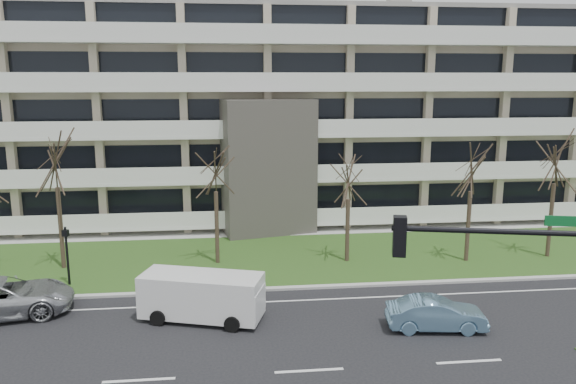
{
  "coord_description": "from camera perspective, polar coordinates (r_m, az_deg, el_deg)",
  "views": [
    {
      "loc": [
        -2.79,
        -18.31,
        10.32
      ],
      "look_at": [
        0.34,
        10.0,
        4.55
      ],
      "focal_mm": 35.0,
      "sensor_mm": 36.0,
      "label": 1
    }
  ],
  "objects": [
    {
      "name": "ground",
      "position": [
        21.2,
        2.17,
        -17.69
      ],
      "size": [
        160.0,
        160.0,
        0.0
      ],
      "primitive_type": "plane",
      "color": "black",
      "rests_on": "ground"
    },
    {
      "name": "grass_verge",
      "position": [
        33.07,
        -1.16,
        -6.68
      ],
      "size": [
        90.0,
        10.0,
        0.06
      ],
      "primitive_type": "cube",
      "color": "#2B551C",
      "rests_on": "ground"
    },
    {
      "name": "curb",
      "position": [
        28.37,
        -0.24,
        -9.75
      ],
      "size": [
        90.0,
        0.35,
        0.12
      ],
      "primitive_type": "cube",
      "color": "#B2B2AD",
      "rests_on": "ground"
    },
    {
      "name": "sidewalk",
      "position": [
        38.32,
        -1.9,
        -4.12
      ],
      "size": [
        90.0,
        2.0,
        0.08
      ],
      "primitive_type": "cube",
      "color": "#B2B2AD",
      "rests_on": "ground"
    },
    {
      "name": "lane_edge_line",
      "position": [
        27.01,
        0.11,
        -11.0
      ],
      "size": [
        90.0,
        0.12,
        0.01
      ],
      "primitive_type": "cube",
      "color": "white",
      "rests_on": "ground"
    },
    {
      "name": "apartment_building",
      "position": [
        43.8,
        -2.67,
        7.9
      ],
      "size": [
        60.5,
        15.1,
        18.75
      ],
      "color": "tan",
      "rests_on": "ground"
    },
    {
      "name": "silver_pickup",
      "position": [
        28.16,
        -27.11,
        -9.53
      ],
      "size": [
        6.47,
        3.91,
        1.68
      ],
      "primitive_type": "imported",
      "rotation": [
        0.0,
        0.0,
        1.77
      ],
      "color": "#B1B4B9",
      "rests_on": "ground"
    },
    {
      "name": "blue_sedan",
      "position": [
        24.74,
        14.8,
        -11.89
      ],
      "size": [
        4.23,
        1.93,
        1.35
      ],
      "primitive_type": "imported",
      "rotation": [
        0.0,
        0.0,
        1.44
      ],
      "color": "#6E9CBF",
      "rests_on": "ground"
    },
    {
      "name": "white_van",
      "position": [
        24.94,
        -8.61,
        -10.1
      ],
      "size": [
        5.56,
        3.39,
        2.03
      ],
      "rotation": [
        0.0,
        0.0,
        -0.3
      ],
      "color": "white",
      "rests_on": "ground"
    },
    {
      "name": "traffic_signal",
      "position": [
        16.63,
        23.56,
        -10.29
      ],
      "size": [
        5.78,
        1.68,
        6.84
      ],
      "rotation": [
        0.0,
        0.0,
        -0.23
      ],
      "color": "black",
      "rests_on": "ground"
    },
    {
      "name": "pedestrian_signal",
      "position": [
        30.37,
        -21.56,
        -5.36
      ],
      "size": [
        0.34,
        0.3,
        3.07
      ],
      "rotation": [
        0.0,
        0.0,
        -0.29
      ],
      "color": "black",
      "rests_on": "ground"
    },
    {
      "name": "tree_2",
      "position": [
        32.32,
        -22.62,
        3.54
      ],
      "size": [
        4.09,
        4.09,
        8.18
      ],
      "color": "#382B21",
      "rests_on": "ground"
    },
    {
      "name": "tree_3",
      "position": [
        31.07,
        -7.41,
        2.94
      ],
      "size": [
        3.71,
        3.71,
        7.43
      ],
      "color": "#382B21",
      "rests_on": "ground"
    },
    {
      "name": "tree_4",
      "position": [
        31.43,
        6.18,
        1.79
      ],
      "size": [
        3.27,
        3.27,
        6.54
      ],
      "color": "#382B21",
      "rests_on": "ground"
    },
    {
      "name": "tree_5",
      "position": [
        32.82,
        18.21,
        2.79
      ],
      "size": [
        3.67,
        3.67,
        7.34
      ],
      "color": "#382B21",
      "rests_on": "ground"
    },
    {
      "name": "tree_6",
      "position": [
        35.37,
        25.64,
        3.49
      ],
      "size": [
        3.93,
        3.93,
        7.86
      ],
      "color": "#382B21",
      "rests_on": "ground"
    }
  ]
}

